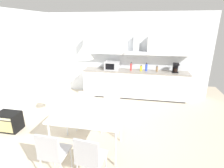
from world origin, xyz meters
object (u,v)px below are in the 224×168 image
coffee_maker (175,68)px  bottle_red (131,67)px  dining_table (87,117)px  chair_near_right (89,156)px  microwave (112,66)px  bottle_brown (157,69)px  guitar_amp (9,121)px  bottle_yellow (141,68)px  pendant_lamp (84,52)px  chair_far_left (86,106)px  chair_near_left (52,151)px  bottle_blue (146,67)px  chair_far_right (111,108)px

coffee_maker → bottle_red: bearing=-179.5°
dining_table → chair_near_right: bearing=-69.7°
microwave → dining_table: microwave is taller
bottle_red → microwave: bearing=-178.8°
bottle_brown → guitar_amp: size_ratio=0.37×
bottle_yellow → pendant_lamp: pendant_lamp is taller
microwave → pendant_lamp: bearing=-88.9°
chair_far_left → chair_near_left: bearing=-90.0°
dining_table → chair_near_right: chair_near_right is taller
bottle_blue → chair_near_left: bearing=-110.6°
bottle_yellow → pendant_lamp: bearing=-107.6°
bottle_red → pendant_lamp: size_ratio=0.89×
bottle_red → chair_far_left: bottle_red is taller
coffee_maker → chair_near_left: bearing=-121.9°
chair_near_left → chair_far_right: bearing=68.9°
bottle_yellow → chair_far_right: bearing=-106.2°
bottle_blue → chair_near_right: 3.81m
chair_far_left → coffee_maker: bearing=42.5°
coffee_maker → guitar_amp: coffee_maker is taller
bottle_yellow → pendant_lamp: 3.17m
bottle_yellow → chair_near_left: size_ratio=0.22×
chair_far_right → chair_far_left: same height
coffee_maker → bottle_brown: coffee_maker is taller
chair_far_right → guitar_amp: chair_far_right is taller
coffee_maker → dining_table: bearing=-124.5°
bottle_brown → chair_near_left: bearing=-115.2°
coffee_maker → bottle_red: coffee_maker is taller
chair_far_right → pendant_lamp: 1.65m
coffee_maker → chair_near_left: size_ratio=0.34×
bottle_brown → bottle_red: (-0.84, -0.00, 0.04)m
bottle_brown → chair_far_left: (-1.73, -2.09, -0.48)m
chair_near_left → chair_far_right: size_ratio=1.00×
bottle_blue → bottle_red: bottle_red is taller
coffee_maker → bottle_blue: (-0.91, 0.00, -0.03)m
bottle_red → chair_near_right: (-0.29, -3.67, -0.52)m
chair_near_left → bottle_red: bearing=76.4°
bottle_brown → guitar_amp: 4.40m
bottle_yellow → chair_near_left: bottle_yellow is taller
bottle_blue → chair_near_right: bottle_blue is taller
coffee_maker → chair_far_right: (-1.69, -2.10, -0.55)m
chair_near_right → chair_near_left: bearing=-180.0°
bottle_red → chair_far_left: 2.33m
coffee_maker → chair_near_right: (-1.70, -3.69, -0.55)m
chair_far_left → chair_near_right: size_ratio=1.00×
chair_far_right → chair_far_left: bearing=180.0°
dining_table → chair_far_right: (0.31, 0.79, -0.18)m
bottle_yellow → chair_far_left: size_ratio=0.22×
bottle_brown → bottle_red: bottle_red is taller
chair_far_left → guitar_amp: chair_far_left is taller
bottle_blue → microwave: bearing=-178.5°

